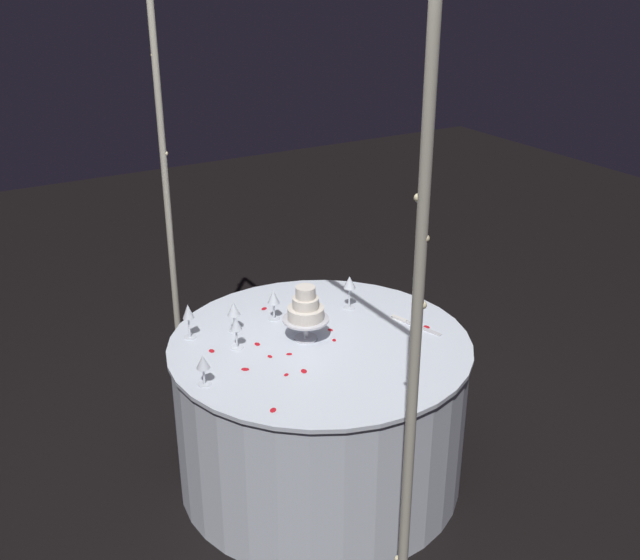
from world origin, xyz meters
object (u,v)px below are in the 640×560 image
at_px(decorative_arch, 253,175).
at_px(tiered_cake, 306,310).
at_px(wine_glass_1, 234,310).
at_px(wine_glass_4, 203,364).
at_px(wine_glass_0, 188,313).
at_px(cake_knife, 413,324).
at_px(wine_glass_2, 349,284).
at_px(wine_glass_3, 274,298).
at_px(main_table, 320,410).
at_px(wine_glass_5, 236,326).

relative_size(decorative_arch, tiered_cake, 9.28).
xyz_separation_m(tiered_cake, wine_glass_1, (0.25, 0.26, -0.04)).
height_order(tiered_cake, wine_glass_4, tiered_cake).
distance_m(wine_glass_0, wine_glass_4, 0.44).
relative_size(wine_glass_1, cake_knife, 0.52).
bearing_deg(tiered_cake, wine_glass_4, 103.27).
xyz_separation_m(wine_glass_2, wine_glass_3, (0.09, 0.39, -0.02)).
distance_m(wine_glass_2, cake_knife, 0.38).
distance_m(tiered_cake, wine_glass_2, 0.40).
xyz_separation_m(tiered_cake, wine_glass_0, (0.29, 0.47, -0.03)).
xyz_separation_m(tiered_cake, wine_glass_2, (0.18, -0.36, -0.02)).
bearing_deg(cake_knife, wine_glass_4, 89.55).
height_order(decorative_arch, wine_glass_2, decorative_arch).
bearing_deg(wine_glass_0, wine_glass_4, 166.38).
distance_m(main_table, wine_glass_4, 0.79).
distance_m(wine_glass_1, cake_knife, 0.88).
height_order(tiered_cake, wine_glass_3, tiered_cake).
xyz_separation_m(wine_glass_2, wine_glass_4, (-0.31, 0.93, -0.03)).
relative_size(tiered_cake, wine_glass_4, 1.93).
relative_size(wine_glass_3, wine_glass_4, 1.12).
relative_size(tiered_cake, wine_glass_1, 1.79).
height_order(wine_glass_3, wine_glass_5, same).
distance_m(decorative_arch, wine_glass_1, 0.80).
xyz_separation_m(wine_glass_3, wine_glass_4, (-0.40, 0.54, -0.01)).
xyz_separation_m(decorative_arch, wine_glass_2, (0.23, -0.63, -0.72)).
height_order(tiered_cake, wine_glass_0, tiered_cake).
bearing_deg(main_table, wine_glass_5, 68.82).
distance_m(wine_glass_5, cake_knife, 0.88).
height_order(wine_glass_1, wine_glass_4, wine_glass_1).
distance_m(wine_glass_0, wine_glass_1, 0.22).
distance_m(wine_glass_1, wine_glass_4, 0.50).
bearing_deg(wine_glass_2, wine_glass_1, 83.57).
bearing_deg(wine_glass_4, wine_glass_3, -53.53).
xyz_separation_m(decorative_arch, wine_glass_3, (0.32, -0.24, -0.74)).
bearing_deg(wine_glass_3, tiered_cake, -172.69).
height_order(decorative_arch, wine_glass_5, decorative_arch).
distance_m(wine_glass_2, wine_glass_5, 0.68).
xyz_separation_m(decorative_arch, tiered_cake, (0.06, -0.27, -0.70)).
xyz_separation_m(wine_glass_0, cake_knife, (-0.44, -0.99, -0.12)).
xyz_separation_m(tiered_cake, wine_glass_4, (-0.13, 0.57, -0.05)).
height_order(decorative_arch, wine_glass_0, decorative_arch).
relative_size(main_table, wine_glass_5, 9.11).
distance_m(wine_glass_4, cake_knife, 1.10).
distance_m(decorative_arch, main_table, 1.28).
distance_m(decorative_arch, wine_glass_4, 0.81).
bearing_deg(tiered_cake, wine_glass_3, 7.31).
distance_m(tiered_cake, wine_glass_5, 0.33).
distance_m(wine_glass_0, cake_knife, 1.09).
relative_size(wine_glass_1, wine_glass_3, 0.96).
bearing_deg(wine_glass_3, main_table, -166.06).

